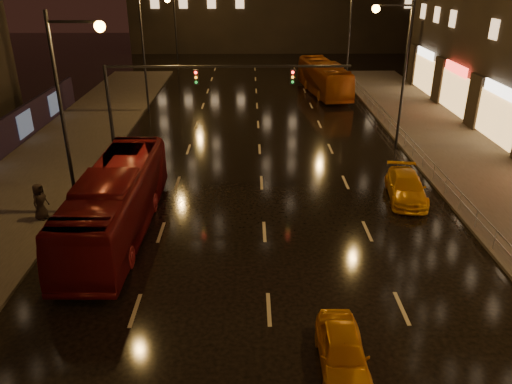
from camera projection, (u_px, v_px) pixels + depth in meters
ground at (260, 159)px, 33.25m from camera, size 140.00×140.00×0.00m
sidewalk_left at (26, 190)px, 28.50m from camera, size 7.00×70.00×0.15m
sidewalk_right at (495, 187)px, 28.82m from camera, size 7.00×70.00×0.15m
traffic_signal at (180, 89)px, 31.23m from camera, size 15.31×0.32×6.20m
railing_right at (424, 156)px, 31.17m from camera, size 0.05×56.00×1.00m
bus_red at (116, 202)px, 23.41m from camera, size 2.91×11.78×3.27m
bus_curb at (324, 78)px, 49.78m from camera, size 4.21×11.64×3.17m
taxi_near at (343, 352)px, 15.70m from camera, size 1.57×3.75×1.27m
taxi_far at (406, 187)px, 27.33m from camera, size 2.52×4.91×1.36m
pedestrian_c at (40, 201)px, 24.70m from camera, size 0.87×1.07×1.88m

